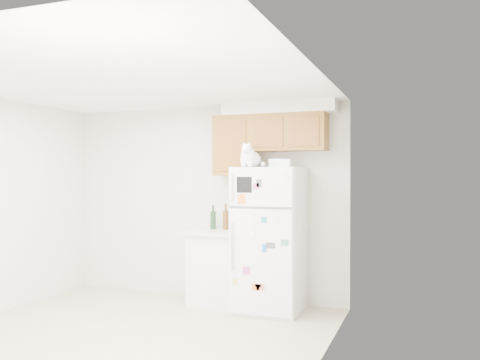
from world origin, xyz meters
The scene contains 9 objects.
ground_plane centered at (0.00, 0.00, -0.01)m, with size 3.80×4.00×0.01m, color #BEAF92.
room_shell centered at (0.12, 0.24, 1.67)m, with size 3.84×4.04×2.52m.
refrigerator centered at (1.01, 1.61, 0.85)m, with size 0.76×0.78×1.70m.
base_counter centered at (0.32, 1.68, 0.46)m, with size 0.64×0.64×0.92m.
cat centered at (0.84, 1.39, 1.81)m, with size 0.28×0.41×0.29m.
storage_box_back centered at (1.10, 1.63, 1.75)m, with size 0.18×0.13×0.10m, color white.
storage_box_front centered at (1.23, 1.47, 1.74)m, with size 0.15×0.11×0.09m, color white.
bottle_green centered at (0.19, 1.82, 1.07)m, with size 0.07×0.07×0.31m, color #19381E, non-canonical shape.
bottle_amber centered at (0.37, 1.82, 1.08)m, with size 0.08×0.08×0.33m, color #593814, non-canonical shape.
Camera 1 is at (2.77, -4.14, 1.61)m, focal length 38.00 mm.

